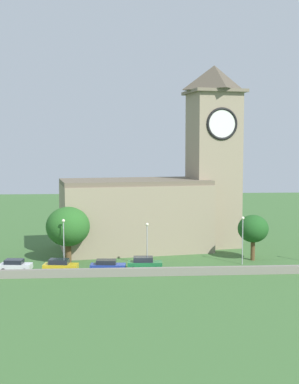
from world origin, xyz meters
The scene contains 12 objects.
ground_plane centered at (0.00, 15.00, 0.00)m, with size 200.00×200.00×0.00m, color #3D6633.
church centered at (4.54, 16.66, 8.95)m, with size 30.85×16.47×30.01m.
quay_barrier centered at (0.00, -2.14, 0.53)m, with size 45.57×0.70×1.07m, color gray.
car_white centered at (-16.62, 1.59, 0.83)m, with size 4.41×2.57×1.63m.
car_yellow centered at (-10.53, 0.57, 0.91)m, with size 4.75×2.61×1.80m.
car_blue centered at (-4.24, 0.50, 0.83)m, with size 4.83×2.37×1.63m.
car_green centered at (0.75, 0.95, 0.94)m, with size 4.75×2.32×1.87m.
streetlamp_west_mid centered at (-10.25, 2.93, 4.58)m, with size 0.44×0.44×6.83m.
streetlamp_central centered at (1.29, 3.65, 4.16)m, with size 0.44×0.44×6.10m.
streetlamp_east_mid centered at (14.85, 3.56, 4.60)m, with size 0.44×0.44×6.87m.
tree_riverside_west centered at (-9.95, 6.64, 5.22)m, with size 6.32×6.32×8.10m.
tree_by_tower centered at (17.08, 6.27, 4.66)m, with size 4.51×4.51×6.73m.
Camera 1 is at (-3.43, -70.06, 17.01)m, focal length 49.93 mm.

